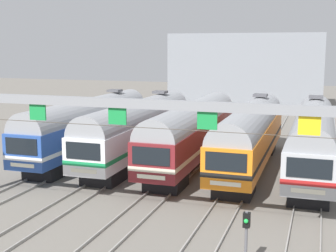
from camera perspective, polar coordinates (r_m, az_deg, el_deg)
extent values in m
plane|color=slate|center=(35.75, 2.96, -4.73)|extent=(160.00, 160.00, 0.00)
cube|color=gray|center=(54.40, -1.82, 0.32)|extent=(0.07, 70.00, 0.15)
cube|color=gray|center=(53.93, -0.39, 0.24)|extent=(0.07, 70.00, 0.15)
cube|color=gray|center=(53.10, 2.55, 0.08)|extent=(0.07, 70.00, 0.15)
cube|color=gray|center=(52.74, 4.06, 0.00)|extent=(0.07, 70.00, 0.15)
cube|color=gray|center=(52.12, 7.13, -0.16)|extent=(0.07, 70.00, 0.15)
cube|color=gray|center=(51.87, 8.68, -0.25)|extent=(0.07, 70.00, 0.15)
cube|color=gray|center=(51.49, 11.84, -0.42)|extent=(0.07, 70.00, 0.15)
cube|color=gray|center=(51.36, 13.43, -0.50)|extent=(0.07, 70.00, 0.15)
cube|color=gray|center=(51.21, 16.64, -0.67)|extent=(0.07, 70.00, 0.15)
cube|color=gray|center=(51.20, 18.24, -0.75)|extent=(0.07, 70.00, 0.15)
cube|color=#284C9E|center=(38.40, -9.53, -0.46)|extent=(2.85, 18.00, 2.35)
cube|color=white|center=(38.46, -9.51, -0.98)|extent=(2.88, 18.02, 0.28)
cylinder|color=gray|center=(38.22, -9.58, 1.28)|extent=(2.74, 17.64, 2.74)
cube|color=black|center=(30.77, -17.36, -2.37)|extent=(2.28, 0.06, 1.03)
cube|color=silver|center=(31.04, -17.24, -4.57)|extent=(1.71, 0.05, 0.24)
cube|color=black|center=(33.44, -14.47, -5.11)|extent=(2.28, 2.60, 1.05)
cube|color=black|center=(44.28, -5.69, -1.28)|extent=(2.28, 2.60, 1.05)
cube|color=#4C4C51|center=(42.53, -6.48, 4.28)|extent=(1.10, 1.10, 0.20)
cube|color=white|center=(36.62, -3.53, -0.83)|extent=(2.85, 18.00, 2.35)
cube|color=#198C4C|center=(36.68, -3.53, -1.37)|extent=(2.88, 18.02, 0.28)
cylinder|color=gray|center=(36.42, -3.55, 0.99)|extent=(2.74, 17.64, 2.74)
cube|color=black|center=(28.51, -10.26, -3.01)|extent=(2.28, 0.06, 1.03)
cube|color=silver|center=(28.80, -10.19, -5.38)|extent=(1.71, 0.05, 0.24)
cube|color=black|center=(31.38, -7.78, -5.86)|extent=(2.28, 2.60, 1.05)
cube|color=black|center=(42.75, -0.39, -1.62)|extent=(2.28, 2.60, 1.05)
cube|color=#4C4C51|center=(40.92, -0.96, 4.14)|extent=(1.10, 1.10, 0.20)
cube|color=maroon|center=(35.27, 2.99, -1.23)|extent=(2.85, 18.00, 2.35)
cube|color=beige|center=(35.34, 2.99, -1.79)|extent=(2.88, 18.02, 0.28)
cylinder|color=gray|center=(35.07, 3.01, 0.66)|extent=(2.74, 17.64, 2.74)
cube|color=black|center=(26.76, -2.09, -3.68)|extent=(2.28, 0.06, 1.03)
cube|color=silver|center=(27.07, -2.07, -6.20)|extent=(1.71, 0.05, 0.24)
cube|color=black|center=(29.79, -0.24, -6.61)|extent=(2.28, 2.60, 1.05)
cube|color=black|center=(41.60, 5.25, -1.98)|extent=(2.28, 2.60, 1.05)
cube|color=orange|center=(34.42, 9.94, -1.63)|extent=(2.85, 18.00, 2.35)
cube|color=black|center=(34.49, 9.93, -2.21)|extent=(2.88, 18.02, 0.28)
cylinder|color=gray|center=(34.21, 10.00, 0.30)|extent=(2.74, 17.64, 2.74)
cube|color=black|center=(25.62, 7.02, -4.35)|extent=(2.28, 0.06, 1.03)
cube|color=silver|center=(25.94, 6.97, -6.97)|extent=(1.71, 0.05, 0.24)
cube|color=black|center=(28.78, 8.00, -7.29)|extent=(2.28, 2.60, 1.05)
cube|color=black|center=(40.88, 11.16, -2.33)|extent=(2.28, 2.60, 1.05)
cube|color=#4C4C51|center=(38.97, 11.14, 3.68)|extent=(1.10, 1.10, 0.20)
cube|color=#B2B5BA|center=(34.09, 17.14, -2.02)|extent=(2.85, 18.00, 2.35)
cube|color=#B21E1E|center=(34.16, 17.11, -2.60)|extent=(2.88, 18.02, 0.28)
cylinder|color=gray|center=(33.89, 17.23, -0.08)|extent=(2.74, 17.64, 2.74)
cube|color=black|center=(25.19, 16.73, -4.94)|extent=(2.28, 0.06, 1.03)
cube|color=silver|center=(25.51, 16.60, -7.60)|extent=(1.71, 0.05, 0.24)
cube|color=black|center=(28.39, 16.68, -7.85)|extent=(2.28, 2.60, 1.05)
cube|color=black|center=(40.61, 17.22, -2.66)|extent=(2.28, 2.60, 1.05)
cube|color=#4C4C51|center=(38.68, 17.50, 3.38)|extent=(1.10, 1.10, 0.20)
cube|color=gray|center=(22.05, -6.18, 2.80)|extent=(22.06, 0.32, 0.44)
cube|color=#198C3F|center=(24.22, -15.50, 1.63)|extent=(0.90, 0.08, 0.80)
cube|color=#198C3F|center=(22.13, -6.15, 1.21)|extent=(0.90, 0.08, 0.80)
cube|color=#198C3F|center=(20.75, 4.77, 0.67)|extent=(0.90, 0.08, 0.80)
cube|color=yellow|center=(20.20, 16.76, 0.05)|extent=(0.90, 0.08, 0.80)
cylinder|color=#3F382D|center=(22.21, -6.13, -0.02)|extent=(22.06, 0.03, 0.03)
cylinder|color=#59595E|center=(19.58, 9.44, -13.49)|extent=(0.12, 0.12, 2.40)
cube|color=black|center=(19.26, 9.51, -11.16)|extent=(0.28, 0.24, 0.60)
sphere|color=green|center=(19.14, 9.44, -11.30)|extent=(0.18, 0.18, 0.18)
cube|color=gray|center=(71.00, 9.60, 6.64)|extent=(21.65, 10.00, 10.70)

